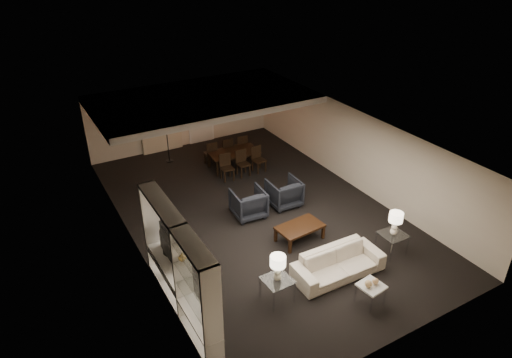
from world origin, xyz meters
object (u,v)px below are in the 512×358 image
object	(u,v)px
coffee_table	(300,233)
vase_amber	(182,257)
pendant_light	(212,112)
vase_blue	(206,310)
marble_table	(370,294)
chair_nl	(227,168)
side_table_right	(391,243)
table_lamp_left	(278,268)
dining_table	(234,160)
sofa	(338,264)
chair_fr	(241,146)
chair_nm	(243,164)
armchair_left	(248,203)
chair_fl	(210,153)
floor_lamp	(167,137)
floor_speaker	(168,258)
chair_fm	(226,149)
side_table_left	(277,290)
television	(165,247)
table_lamp_right	(395,224)
chair_nr	(259,160)
armchair_right	(284,193)

from	to	relation	value
coffee_table	vase_amber	world-z (taller)	vase_amber
pendant_light	vase_blue	size ratio (longest dim) A/B	2.76
marble_table	chair_nl	xyz separation A→B (m)	(-0.16, 6.63, 0.19)
side_table_right	table_lamp_left	xyz separation A→B (m)	(-3.40, 0.00, 0.60)
dining_table	marble_table	bearing A→B (deg)	-88.69
coffee_table	marble_table	bearing A→B (deg)	-90.00
sofa	chair_fr	bearing A→B (deg)	82.49
side_table_right	chair_nm	world-z (taller)	chair_nm
armchair_left	marble_table	size ratio (longest dim) A/B	1.79
armchair_left	chair_fr	bearing A→B (deg)	-110.58
pendant_light	coffee_table	size ratio (longest dim) A/B	0.43
chair_fr	coffee_table	bearing A→B (deg)	83.41
sofa	chair_fl	distance (m)	6.83
sofa	chair_fr	world-z (taller)	chair_fr
armchair_left	floor_lamp	xyz separation A→B (m)	(-0.74, 4.49, 0.52)
chair_fl	vase_blue	bearing A→B (deg)	66.57
floor_speaker	chair_fm	bearing A→B (deg)	35.30
side_table_left	television	xyz separation A→B (m)	(-1.91, 1.64, 0.79)
vase_blue	table_lamp_right	bearing A→B (deg)	6.53
vase_amber	chair_fm	bearing A→B (deg)	57.49
side_table_left	chair_nm	world-z (taller)	chair_nm
chair_nr	side_table_right	bearing A→B (deg)	-88.95
dining_table	chair_fl	size ratio (longest dim) A/B	1.92
armchair_left	dining_table	size ratio (longest dim) A/B	0.54
dining_table	sofa	bearing A→B (deg)	-89.31
side_table_right	dining_table	distance (m)	6.31
chair_fr	chair_fl	bearing A→B (deg)	4.67
side_table_left	table_lamp_right	distance (m)	3.45
pendant_light	dining_table	size ratio (longest dim) A/B	0.31
pendant_light	chair_fl	xyz separation A→B (m)	(-0.13, -0.01, -1.48)
television	chair_fm	bearing A→B (deg)	-37.99
sofa	floor_lamp	xyz separation A→B (m)	(-1.34, 7.79, 0.61)
armchair_left	side_table_right	distance (m)	4.02
armchair_left	vase_blue	bearing A→B (deg)	56.50
armchair_left	table_lamp_right	world-z (taller)	table_lamp_right
television	chair_fl	size ratio (longest dim) A/B	1.29
chair_nr	dining_table	bearing A→B (deg)	126.97
armchair_left	chair_fm	distance (m)	3.68
armchair_right	floor_speaker	distance (m)	4.40
table_lamp_right	floor_speaker	bearing A→B (deg)	161.08
table_lamp_right	floor_lamp	size ratio (longest dim) A/B	0.34
armchair_left	side_table_left	world-z (taller)	armchair_left
floor_speaker	side_table_left	bearing A→B (deg)	-60.89
armchair_left	television	xyz separation A→B (m)	(-3.01, -1.66, 0.66)
chair_fl	floor_lamp	size ratio (longest dim) A/B	0.47
chair_fr	table_lamp_left	bearing A→B (deg)	72.80
dining_table	table_lamp_right	bearing A→B (deg)	-73.72
vase_blue	chair_nl	distance (m)	7.10
pendant_light	armchair_left	xyz separation A→B (m)	(-0.57, -3.54, -1.51)
coffee_table	chair_nr	size ratio (longest dim) A/B	1.38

